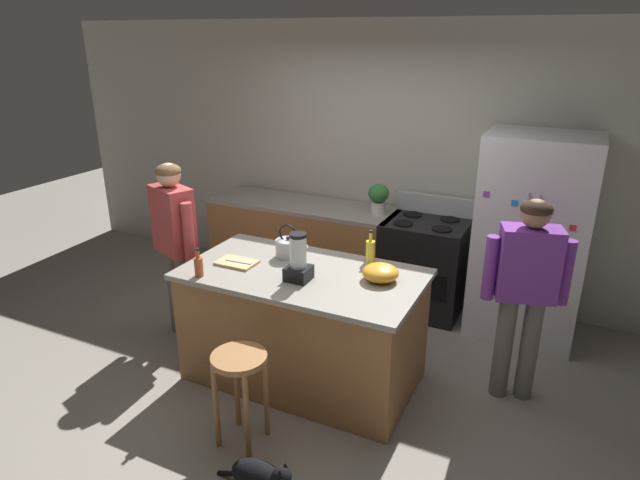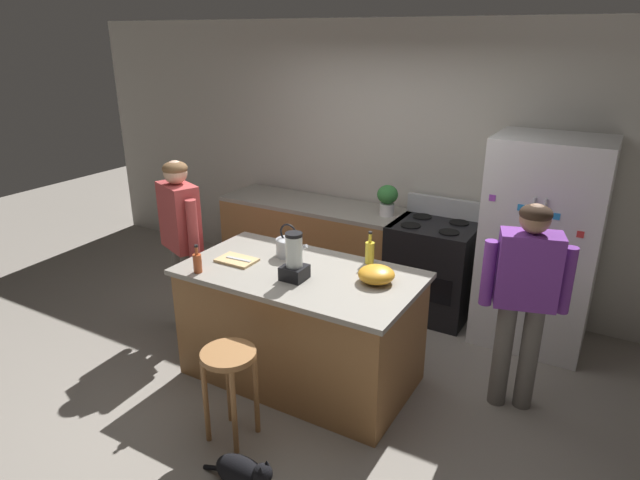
% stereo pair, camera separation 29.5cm
% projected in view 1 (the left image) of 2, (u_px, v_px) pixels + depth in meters
% --- Properties ---
extents(ground_plane, '(14.00, 14.00, 0.00)m').
position_uv_depth(ground_plane, '(304.00, 376.00, 4.37)').
color(ground_plane, gray).
extents(back_wall, '(8.00, 0.10, 2.70)m').
position_uv_depth(back_wall, '(391.00, 161.00, 5.53)').
color(back_wall, '#BCB7AD').
rests_on(back_wall, ground_plane).
extents(kitchen_island, '(1.77, 0.98, 0.91)m').
position_uv_depth(kitchen_island, '(303.00, 326.00, 4.21)').
color(kitchen_island, '#9E6B3D').
rests_on(kitchen_island, ground_plane).
extents(back_counter_run, '(2.00, 0.64, 0.91)m').
position_uv_depth(back_counter_run, '(304.00, 244.00, 5.84)').
color(back_counter_run, '#9E6B3D').
rests_on(back_counter_run, ground_plane).
extents(refrigerator, '(0.90, 0.73, 1.80)m').
position_uv_depth(refrigerator, '(531.00, 238.00, 4.72)').
color(refrigerator, silver).
rests_on(refrigerator, ground_plane).
extents(stove_range, '(0.76, 0.65, 1.09)m').
position_uv_depth(stove_range, '(424.00, 265.00, 5.27)').
color(stove_range, black).
rests_on(stove_range, ground_plane).
extents(person_by_island_left, '(0.58, 0.35, 1.58)m').
position_uv_depth(person_by_island_left, '(175.00, 235.00, 4.65)').
color(person_by_island_left, '#66605B').
rests_on(person_by_island_left, ground_plane).
extents(person_by_sink_right, '(0.59, 0.32, 1.54)m').
position_uv_depth(person_by_sink_right, '(526.00, 283.00, 3.82)').
color(person_by_sink_right, '#66605B').
rests_on(person_by_sink_right, ground_plane).
extents(bar_stool, '(0.36, 0.36, 0.66)m').
position_uv_depth(bar_stool, '(240.00, 375.00, 3.50)').
color(bar_stool, '#9E6B3D').
rests_on(bar_stool, ground_plane).
extents(cat, '(0.52, 0.18, 0.26)m').
position_uv_depth(cat, '(261.00, 477.00, 3.23)').
color(cat, black).
rests_on(cat, ground_plane).
extents(potted_plant, '(0.20, 0.20, 0.30)m').
position_uv_depth(potted_plant, '(378.00, 197.00, 5.28)').
color(potted_plant, silver).
rests_on(potted_plant, back_counter_run).
extents(blender_appliance, '(0.17, 0.17, 0.35)m').
position_uv_depth(blender_appliance, '(298.00, 261.00, 3.87)').
color(blender_appliance, black).
rests_on(blender_appliance, kitchen_island).
extents(bottle_soda, '(0.07, 0.07, 0.26)m').
position_uv_depth(bottle_soda, '(370.00, 250.00, 4.20)').
color(bottle_soda, yellow).
rests_on(bottle_soda, kitchen_island).
extents(bottle_cooking_sauce, '(0.06, 0.06, 0.22)m').
position_uv_depth(bottle_cooking_sauce, '(199.00, 266.00, 3.95)').
color(bottle_cooking_sauce, '#B24C26').
rests_on(bottle_cooking_sauce, kitchen_island).
extents(mixing_bowl, '(0.26, 0.26, 0.12)m').
position_uv_depth(mixing_bowl, '(380.00, 273.00, 3.89)').
color(mixing_bowl, orange).
rests_on(mixing_bowl, kitchen_island).
extents(tea_kettle, '(0.28, 0.20, 0.27)m').
position_uv_depth(tea_kettle, '(288.00, 247.00, 4.30)').
color(tea_kettle, '#B7BABF').
rests_on(tea_kettle, kitchen_island).
extents(cutting_board, '(0.30, 0.20, 0.02)m').
position_uv_depth(cutting_board, '(237.00, 263.00, 4.18)').
color(cutting_board, tan).
rests_on(cutting_board, kitchen_island).
extents(chef_knife, '(0.22, 0.04, 0.01)m').
position_uv_depth(chef_knife, '(239.00, 261.00, 4.17)').
color(chef_knife, '#B7BABF').
rests_on(chef_knife, cutting_board).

